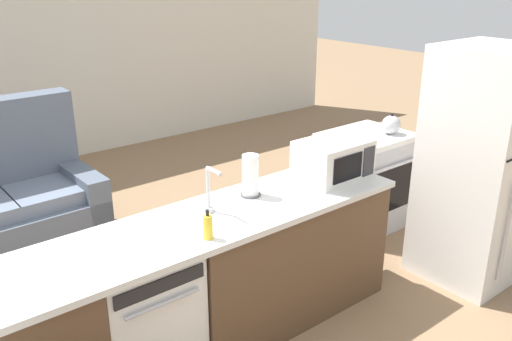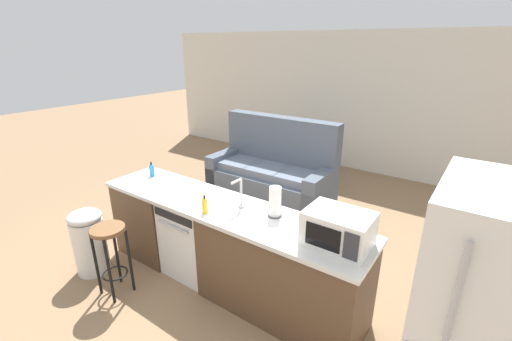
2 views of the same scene
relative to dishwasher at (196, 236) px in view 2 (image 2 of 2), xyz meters
name	(u,v)px [view 2 (image 2 of 2)]	position (x,y,z in m)	size (l,w,h in m)	color
ground_plane	(215,277)	(0.25, 0.00, -0.42)	(24.00, 24.00, 0.00)	#896B4C
wall_back	(377,105)	(0.55, 4.20, 0.88)	(10.00, 0.06, 2.60)	silver
kitchen_counter	(231,251)	(0.49, 0.00, 0.00)	(2.94, 0.66, 0.90)	brown
dishwasher	(196,236)	(0.00, 0.00, 0.00)	(0.58, 0.61, 0.84)	white
stove_range	(483,304)	(2.60, 0.55, 0.03)	(0.76, 0.68, 0.90)	#B7B7BC
microwave	(338,229)	(1.57, 0.00, 0.62)	(0.50, 0.37, 0.28)	white
sink_faucet	(240,195)	(0.56, 0.07, 0.61)	(0.07, 0.18, 0.30)	silver
paper_towel_roll	(275,202)	(0.92, 0.12, 0.62)	(0.14, 0.14, 0.28)	#4C4C51
soap_bottle	(205,206)	(0.36, -0.21, 0.55)	(0.06, 0.06, 0.18)	yellow
dish_soap_bottle	(152,170)	(-0.79, 0.11, 0.55)	(0.06, 0.06, 0.18)	#338CCC
bar_stool	(110,246)	(-0.40, -0.75, 0.11)	(0.32, 0.32, 0.74)	brown
trash_bin	(89,241)	(-0.92, -0.69, -0.04)	(0.35, 0.35, 0.74)	white
couch	(274,172)	(-0.41, 2.19, -0.03)	(2.01, 0.92, 1.27)	#515B6B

